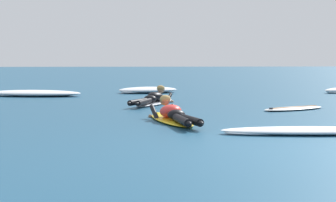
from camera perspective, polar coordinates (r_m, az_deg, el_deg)
ground_plane at (r=17.13m, az=3.28°, el=0.49°), size 120.00×120.00×0.00m
surfer_near at (r=10.20m, az=0.52°, el=-1.54°), size 0.97×2.72×0.54m
surfer_far at (r=14.07m, az=-1.59°, el=0.17°), size 1.47×2.58×0.53m
drifting_surfboard at (r=13.02m, az=13.32°, el=-0.78°), size 1.87×1.34×0.16m
whitewater_front at (r=8.92m, az=15.06°, el=-3.11°), size 2.95×0.84×0.12m
whitewater_mid_left at (r=18.86m, az=-2.17°, el=1.19°), size 2.36×1.68×0.22m
whitewater_back at (r=17.78m, az=-14.23°, el=0.81°), size 3.29×1.76×0.20m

